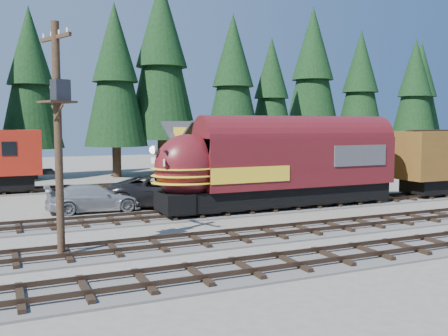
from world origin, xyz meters
name	(u,v)px	position (x,y,z in m)	size (l,w,h in m)	color
ground	(350,218)	(0.00, 0.00, 0.00)	(120.00, 120.00, 0.00)	#6B665B
track_siding	(429,196)	(10.00, 4.00, 0.06)	(68.00, 3.20, 0.33)	#4C4947
track_spur	(101,188)	(-10.00, 18.00, 0.06)	(32.00, 3.20, 0.33)	#4C4947
depot	(259,153)	(0.00, 10.50, 2.96)	(12.80, 7.00, 5.30)	gold
conifer_backdrop	(248,74)	(6.09, 24.14, 10.13)	(79.44, 24.60, 17.34)	black
locomotive	(274,168)	(-2.47, 4.00, 2.46)	(15.40, 3.06, 4.19)	black
utility_pole	(59,125)	(-15.14, -1.95, 5.03)	(1.40, 2.04, 8.80)	black
pickup_truck_a	(167,191)	(-7.89, 7.63, 0.99)	(3.27, 7.10, 1.97)	black
pickup_truck_b	(94,198)	(-12.27, 7.72, 0.79)	(2.22, 5.46, 1.58)	#9A9DA2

